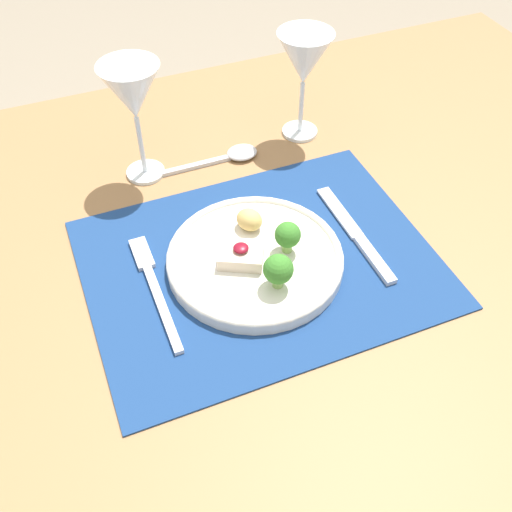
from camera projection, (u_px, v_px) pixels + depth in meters
ground_plane at (259, 476)px, 1.37m from camera, size 8.00×8.00×0.00m
dining_table at (260, 297)px, 0.90m from camera, size 1.56×1.09×0.72m
placemat at (260, 263)px, 0.85m from camera, size 0.48×0.37×0.00m
dinner_plate at (257, 259)px, 0.83m from camera, size 0.25×0.25×0.07m
fork at (153, 283)px, 0.81m from camera, size 0.02×0.21×0.01m
knife at (359, 239)px, 0.87m from camera, size 0.02×0.21×0.01m
spoon at (230, 156)px, 1.01m from camera, size 0.20×0.04×0.02m
wine_glass_near at (304, 62)px, 0.97m from camera, size 0.09×0.09×0.19m
wine_glass_far at (133, 95)px, 0.88m from camera, size 0.09×0.09×0.19m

